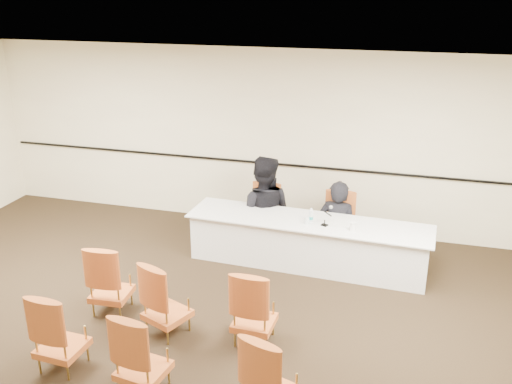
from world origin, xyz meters
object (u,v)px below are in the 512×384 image
at_px(coffee_cup, 353,227).
at_px(aud_chair_front_mid, 166,298).
at_px(panelist_main_chair, 337,224).
at_px(drinking_glass, 307,221).
at_px(microphone, 325,217).
at_px(aud_chair_back_mid, 142,352).
at_px(aud_chair_front_right, 254,305).
at_px(aud_chair_back_right, 271,375).
at_px(panelist_second_chair, 263,215).
at_px(panelist_second, 263,215).
at_px(aud_chair_back_left, 60,330).
at_px(panelist_main, 337,233).
at_px(aud_chair_front_left, 110,278).
at_px(water_bottle, 311,215).
at_px(panel_table, 307,243).

xyz_separation_m(coffee_cup, aud_chair_front_mid, (-1.93, -1.99, -0.30)).
relative_size(panelist_main_chair, drinking_glass, 9.50).
bearing_deg(microphone, aud_chair_back_mid, -88.32).
relative_size(aud_chair_front_mid, aud_chair_front_right, 1.00).
bearing_deg(aud_chair_back_right, panelist_second_chair, 124.32).
xyz_separation_m(panelist_main_chair, panelist_second, (-1.20, 0.05, -0.00)).
xyz_separation_m(panelist_main_chair, aud_chair_back_right, (-0.09, -3.72, 0.00)).
bearing_deg(panelist_second_chair, panelist_main_chair, 0.00).
relative_size(aud_chair_back_left, aud_chair_back_right, 1.00).
xyz_separation_m(coffee_cup, aud_chair_back_left, (-2.76, -2.90, -0.30)).
bearing_deg(panelist_second_chair, aud_chair_back_left, -106.37).
height_order(aud_chair_back_left, aud_chair_back_right, same).
distance_m(aud_chair_front_mid, aud_chair_front_right, 1.05).
bearing_deg(aud_chair_back_mid, panelist_main, 77.20).
xyz_separation_m(panelist_main_chair, microphone, (-0.10, -0.64, 0.37)).
height_order(panelist_main_chair, aud_chair_front_mid, same).
relative_size(panelist_main_chair, panelist_second_chair, 1.00).
height_order(panelist_main, panelist_main_chair, panelist_main).
height_order(panelist_second, aud_chair_front_left, panelist_second).
distance_m(panelist_main_chair, water_bottle, 0.72).
xyz_separation_m(panel_table, aud_chair_front_right, (-0.22, -2.06, 0.12)).
height_order(microphone, coffee_cup, microphone).
xyz_separation_m(aud_chair_front_left, aud_chair_back_mid, (1.08, -1.27, 0.00)).
height_order(panelist_second_chair, aud_chair_front_mid, same).
bearing_deg(aud_chair_back_right, aud_chair_front_mid, 164.52).
bearing_deg(coffee_cup, aud_chair_back_right, -97.49).
height_order(microphone, drinking_glass, microphone).
height_order(panelist_main, aud_chair_back_right, panelist_main).
height_order(panel_table, aud_chair_front_right, aud_chair_front_right).
bearing_deg(panelist_main, water_bottle, 65.98).
xyz_separation_m(panelist_second_chair, water_bottle, (0.88, -0.60, 0.34)).
bearing_deg(panelist_main, aud_chair_front_left, 50.09).
bearing_deg(panel_table, panelist_main_chair, 58.12).
bearing_deg(panel_table, aud_chair_back_mid, -106.01).
distance_m(water_bottle, aud_chair_back_right, 3.20).
bearing_deg(panelist_main, panel_table, 61.30).
bearing_deg(coffee_cup, microphone, 168.81).
bearing_deg(microphone, panelist_main_chair, 106.02).
distance_m(panelist_second, water_bottle, 1.12).
xyz_separation_m(panelist_second, panelist_second_chair, (0.00, 0.00, 0.00)).
relative_size(panelist_second, aud_chair_front_right, 2.06).
xyz_separation_m(panelist_second_chair, aud_chair_front_right, (0.62, -2.64, 0.00)).
distance_m(panel_table, aud_chair_front_right, 2.08).
bearing_deg(panelist_second_chair, drinking_glass, -37.51).
bearing_deg(aud_chair_front_mid, coffee_cup, 67.49).
height_order(aud_chair_back_mid, aud_chair_back_right, same).
xyz_separation_m(panelist_second, microphone, (1.10, -0.69, 0.38)).
xyz_separation_m(aud_chair_back_mid, aud_chair_back_right, (1.34, 0.01, 0.00)).
bearing_deg(panelist_main_chair, panelist_second, -180.00).
bearing_deg(panel_table, aud_chair_back_right, -82.71).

